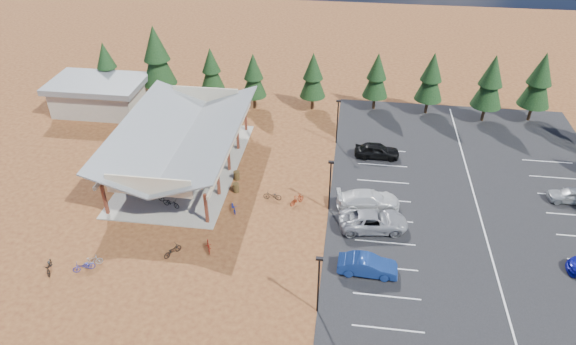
{
  "coord_description": "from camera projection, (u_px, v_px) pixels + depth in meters",
  "views": [
    {
      "loc": [
        6.28,
        -35.15,
        28.75
      ],
      "look_at": [
        0.88,
        4.8,
        1.76
      ],
      "focal_mm": 32.0,
      "sensor_mm": 36.0,
      "label": 1
    }
  ],
  "objects": [
    {
      "name": "bike_15",
      "position": [
        297.0,
        200.0,
        47.07
      ],
      "size": [
        1.43,
        1.57,
        1.0
      ],
      "primitive_type": "imported",
      "rotation": [
        0.0,
        0.0,
        2.44
      ],
      "color": "maroon",
      "rests_on": "ground"
    },
    {
      "name": "asphalt_lot",
      "position": [
        479.0,
        214.0,
        46.04
      ],
      "size": [
        27.0,
        44.0,
        0.04
      ],
      "primitive_type": "cube",
      "color": "black",
      "rests_on": "ground"
    },
    {
      "name": "pine_7",
      "position": [
        491.0,
        82.0,
        58.13
      ],
      "size": [
        3.51,
        3.51,
        8.17
      ],
      "color": "#382314",
      "rests_on": "ground"
    },
    {
      "name": "bike_14",
      "position": [
        234.0,
        207.0,
        46.25
      ],
      "size": [
        1.13,
        1.64,
        0.82
      ],
      "primitive_type": "imported",
      "rotation": [
        0.0,
        0.0,
        0.42
      ],
      "color": "navy",
      "rests_on": "ground"
    },
    {
      "name": "bike_3",
      "position": [
        195.0,
        131.0,
        57.58
      ],
      "size": [
        1.76,
        1.02,
        1.02
      ],
      "primitive_type": "imported",
      "rotation": [
        0.0,
        0.0,
        1.91
      ],
      "color": "maroon",
      "rests_on": "concrete_pad"
    },
    {
      "name": "pine_1",
      "position": [
        157.0,
        56.0,
        62.17
      ],
      "size": [
        4.16,
        4.16,
        9.68
      ],
      "color": "#382314",
      "rests_on": "ground"
    },
    {
      "name": "pine_6",
      "position": [
        431.0,
        77.0,
        59.95
      ],
      "size": [
        3.3,
        3.3,
        7.68
      ],
      "color": "#382314",
      "rests_on": "ground"
    },
    {
      "name": "pine_2",
      "position": [
        211.0,
        69.0,
        63.15
      ],
      "size": [
        2.98,
        2.98,
        6.94
      ],
      "color": "#382314",
      "rests_on": "ground"
    },
    {
      "name": "pine_0",
      "position": [
        106.0,
        65.0,
        63.71
      ],
      "size": [
        3.14,
        3.14,
        7.31
      ],
      "color": "#382314",
      "rests_on": "ground"
    },
    {
      "name": "bike_6",
      "position": [
        214.0,
        147.0,
        54.87
      ],
      "size": [
        1.69,
        0.86,
        0.85
      ],
      "primitive_type": "imported",
      "rotation": [
        0.0,
        0.0,
        1.38
      ],
      "color": "navy",
      "rests_on": "concrete_pad"
    },
    {
      "name": "bike_16",
      "position": [
        272.0,
        196.0,
        47.64
      ],
      "size": [
        1.74,
        0.67,
        0.9
      ],
      "primitive_type": "imported",
      "rotation": [
        0.0,
        0.0,
        4.67
      ],
      "color": "black",
      "rests_on": "ground"
    },
    {
      "name": "pine_3",
      "position": [
        254.0,
        76.0,
        61.27
      ],
      "size": [
        3.03,
        3.03,
        7.05
      ],
      "color": "#382314",
      "rests_on": "ground"
    },
    {
      "name": "pine_5",
      "position": [
        377.0,
        75.0,
        61.07
      ],
      "size": [
        3.09,
        3.09,
        7.19
      ],
      "color": "#382314",
      "rests_on": "ground"
    },
    {
      "name": "bike_4",
      "position": [
        171.0,
        203.0,
        46.56
      ],
      "size": [
        1.84,
        1.11,
        0.92
      ],
      "primitive_type": "imported",
      "rotation": [
        0.0,
        0.0,
        1.26
      ],
      "color": "black",
      "rests_on": "concrete_pad"
    },
    {
      "name": "bike_7",
      "position": [
        226.0,
        127.0,
        58.33
      ],
      "size": [
        1.66,
        0.47,
        1.0
      ],
      "primitive_type": "imported",
      "rotation": [
        0.0,
        0.0,
        1.57
      ],
      "color": "#A1203A",
      "rests_on": "concrete_pad"
    },
    {
      "name": "lamp_post_2",
      "position": [
        337.0,
        119.0,
        54.95
      ],
      "size": [
        0.5,
        0.25,
        5.14
      ],
      "color": "black",
      "rests_on": "ground"
    },
    {
      "name": "concrete_pad",
      "position": [
        186.0,
        167.0,
        52.49
      ],
      "size": [
        10.6,
        18.6,
        0.1
      ],
      "primitive_type": "cube",
      "color": "gray",
      "rests_on": "ground"
    },
    {
      "name": "bike_12",
      "position": [
        172.0,
        250.0,
        41.45
      ],
      "size": [
        1.44,
        1.75,
        0.9
      ],
      "primitive_type": "imported",
      "rotation": [
        0.0,
        0.0,
        2.56
      ],
      "color": "black",
      "rests_on": "ground"
    },
    {
      "name": "trash_bin_1",
      "position": [
        237.0,
        176.0,
        50.42
      ],
      "size": [
        0.6,
        0.6,
        0.9
      ],
      "primitive_type": "cylinder",
      "color": "#453418",
      "rests_on": "ground"
    },
    {
      "name": "car_2",
      "position": [
        373.0,
        221.0,
        43.93
      ],
      "size": [
        6.26,
        3.57,
        1.65
      ],
      "primitive_type": "imported",
      "rotation": [
        0.0,
        0.0,
        1.72
      ],
      "color": "#94959B",
      "rests_on": "asphalt_lot"
    },
    {
      "name": "lamp_post_1",
      "position": [
        330.0,
        182.0,
        45.07
      ],
      "size": [
        0.5,
        0.25,
        5.14
      ],
      "color": "black",
      "rests_on": "ground"
    },
    {
      "name": "outbuilding",
      "position": [
        99.0,
        95.0,
        62.0
      ],
      "size": [
        11.0,
        7.0,
        3.9
      ],
      "color": "#ADA593",
      "rests_on": "ground"
    },
    {
      "name": "car_8",
      "position": [
        571.0,
        195.0,
        47.24
      ],
      "size": [
        4.05,
        1.65,
        1.38
      ],
      "primitive_type": "imported",
      "rotation": [
        0.0,
        0.0,
        -1.56
      ],
      "color": "#A5A9AD",
      "rests_on": "asphalt_lot"
    },
    {
      "name": "bike_9",
      "position": [
        92.0,
        261.0,
        40.35
      ],
      "size": [
        1.55,
        1.29,
        0.95
      ],
      "primitive_type": "imported",
      "rotation": [
        0.0,
        0.0,
        2.2
      ],
      "color": "gray",
      "rests_on": "ground"
    },
    {
      "name": "bike_8",
      "position": [
        49.0,
        266.0,
        39.88
      ],
      "size": [
        1.34,
        1.96,
        0.97
      ],
      "primitive_type": "imported",
      "rotation": [
        0.0,
        0.0,
        0.42
      ],
      "color": "black",
      "rests_on": "ground"
    },
    {
      "name": "pine_4",
      "position": [
        313.0,
        75.0,
        60.97
      ],
      "size": [
        3.12,
        3.12,
        7.26
      ],
      "color": "#382314",
      "rests_on": "ground"
    },
    {
      "name": "bike_11",
      "position": [
        208.0,
        246.0,
        41.87
      ],
      "size": [
        1.0,
        1.6,
        0.93
      ],
      "primitive_type": "imported",
      "rotation": [
        0.0,
        0.0,
        0.39
      ],
      "color": "maroon",
      "rests_on": "ground"
    },
    {
      "name": "bike_1",
      "position": [
        152.0,
        165.0,
        51.73
      ],
      "size": [
        1.69,
        0.92,
        0.98
      ],
      "primitive_type": "imported",
      "rotation": [
        0.0,
        0.0,
        1.27
      ],
      "color": "#979B9F",
      "rests_on": "concrete_pad"
    },
    {
      "name": "bike_pavilion",
      "position": [
        181.0,
        134.0,
        50.39
      ],
      "size": [
        11.65,
        19.4,
        4.97
      ],
      "color": "#572419",
      "rests_on": "concrete_pad"
    },
    {
      "name": "bike_0",
      "position": [
        155.0,
        196.0,
        47.38
      ],
      "size": [
        1.81,
        0.81,
        0.92
      ],
      "primitive_type": "imported",
      "rotation": [
        0.0,
        0.0,
        1.46
      ],
      "color": "black",
      "rests_on": "concrete_pad"
    },
    {
      "name": "ground",
      "position": [
        271.0,
        218.0,
        45.64
      ],
      "size": [
        140.0,
        140.0,
        0.0
      ],
      "primitive_type": "plane",
      "color": "#562916",
      "rests_on": "ground"
    },
    {
      "name": "car_4",
      "position": [
        377.0,
        151.0,
        53.63
      ],
      "size": [
        4.66,
        1.96,
        1.58
      ],
      "primitive_type": "imported",
      "rotation": [
        0.0,
        0.0,
        1.59
      ],
      "color": "black",
      "rests_on": "asphalt_lot"
    },
    {
      "name": "bike_2",
      "position": [
        177.0,
        152.0,
        53.79
      ],
      "size": [
        1.98,
        0.86,
        1.01
      ],
      "primitive_type": "imported",
      "rotation": [
        0.0,
        0.0,
        1.47
      ],
      "color": "navy",
      "rests_on": "concrete_pad"
    },
    {
      "name": "lamp_post_0",
      "position": [
        319.0,
        281.0,
        35.19
      ],
      "size": [
        0.5,
        0.25,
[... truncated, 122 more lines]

